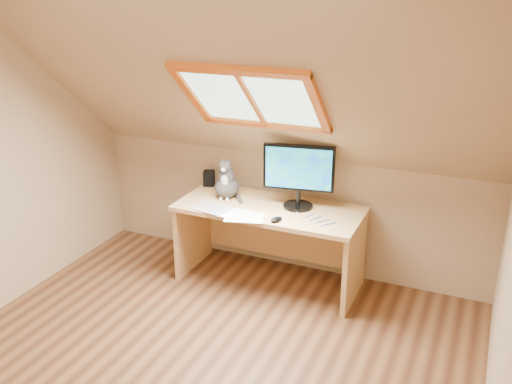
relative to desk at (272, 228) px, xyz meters
The scene contains 10 objects.
ground 1.52m from the desk, 90.01° to the right, with size 3.50×3.50×0.00m, color brown.
room_shell 1.82m from the desk, 90.01° to the right, with size 3.52×3.52×2.41m.
desk is the anchor object (origin of this frame).
monitor 0.55m from the desk, ahead, with size 0.56×0.24×0.52m.
cat 0.53m from the desk, behind, with size 0.23×0.27×0.36m.
desk_speaker 0.76m from the desk, 164.78° to the left, with size 0.09×0.09×0.13m, color black.
graphics_tablet 0.54m from the desk, 144.34° to the right, with size 0.29×0.20×0.01m, color #B2B2B7.
mouse 0.42m from the desk, 63.51° to the right, with size 0.06×0.11×0.03m, color black.
papers 0.42m from the desk, 114.80° to the right, with size 0.33×0.27×0.00m.
cables 0.45m from the desk, 27.52° to the right, with size 0.51×0.26×0.01m.
Camera 1 is at (1.59, -2.55, 2.41)m, focal length 40.00 mm.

